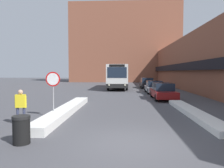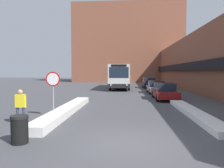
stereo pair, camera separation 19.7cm
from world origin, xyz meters
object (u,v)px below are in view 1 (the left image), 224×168
(parked_car_front, at_px, (163,91))
(stop_sign, at_px, (53,84))
(parked_car_middle, at_px, (154,87))
(parked_car_back, at_px, (147,83))
(pedestrian, at_px, (21,104))
(city_bus, at_px, (118,76))
(trash_bin, at_px, (21,130))

(parked_car_front, distance_m, stop_sign, 10.93)
(parked_car_middle, distance_m, stop_sign, 15.55)
(parked_car_back, height_order, pedestrian, pedestrian)
(city_bus, xyz_separation_m, stop_sign, (-2.89, -20.51, -0.06))
(city_bus, bearing_deg, stop_sign, -98.01)
(pedestrian, bearing_deg, parked_car_middle, 55.03)
(parked_car_front, height_order, trash_bin, parked_car_front)
(city_bus, xyz_separation_m, parked_car_middle, (4.26, -6.74, -1.11))
(pedestrian, bearing_deg, trash_bin, -71.03)
(parked_car_back, bearing_deg, stop_sign, -108.34)
(city_bus, height_order, trash_bin, city_bus)
(parked_car_back, xyz_separation_m, trash_bin, (-6.88, -25.70, -0.28))
(parked_car_middle, height_order, stop_sign, stop_sign)
(city_bus, xyz_separation_m, trash_bin, (-2.62, -24.65, -1.33))
(city_bus, distance_m, stop_sign, 20.72)
(stop_sign, relative_size, trash_bin, 2.54)
(parked_car_back, relative_size, pedestrian, 2.83)
(parked_car_front, height_order, pedestrian, pedestrian)
(city_bus, distance_m, parked_car_middle, 8.05)
(pedestrian, relative_size, trash_bin, 1.69)
(parked_car_middle, bearing_deg, pedestrian, -117.97)
(stop_sign, bearing_deg, parked_car_back, 71.66)
(trash_bin, bearing_deg, pedestrian, 115.98)
(city_bus, relative_size, stop_sign, 4.66)
(parked_car_front, relative_size, parked_car_back, 1.02)
(parked_car_middle, relative_size, stop_sign, 1.75)
(parked_car_back, bearing_deg, parked_car_front, -90.00)
(parked_car_front, bearing_deg, trash_bin, -119.16)
(parked_car_back, bearing_deg, pedestrian, -109.40)
(parked_car_back, distance_m, pedestrian, 24.51)
(parked_car_middle, distance_m, trash_bin, 19.19)
(stop_sign, bearing_deg, parked_car_front, 48.92)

